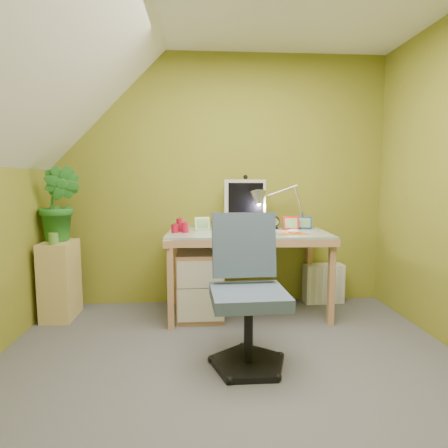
{
  "coord_description": "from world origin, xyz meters",
  "views": [
    {
      "loc": [
        -0.21,
        -2.04,
        1.21
      ],
      "look_at": [
        0.0,
        1.0,
        0.85
      ],
      "focal_mm": 30.0,
      "sensor_mm": 36.0,
      "label": 1
    }
  ],
  "objects": [
    {
      "name": "wall_back",
      "position": [
        0.0,
        1.6,
        1.2
      ],
      "size": [
        3.2,
        0.01,
        2.4
      ],
      "primitive_type": "cube",
      "color": "olive",
      "rests_on": "floor"
    },
    {
      "name": "amber_tumbler",
      "position": [
        0.41,
        1.15,
        0.8
      ],
      "size": [
        0.08,
        0.08,
        0.1
      ],
      "primitive_type": "cylinder",
      "rotation": [
        0.0,
        0.0,
        -0.14
      ],
      "color": "#8F3814",
      "rests_on": "desk"
    },
    {
      "name": "desk",
      "position": [
        0.23,
        1.23,
        0.38
      ],
      "size": [
        1.43,
        0.76,
        0.75
      ],
      "primitive_type": null,
      "rotation": [
        0.0,
        0.0,
        -0.04
      ],
      "color": "tan",
      "rests_on": "floor"
    },
    {
      "name": "slope_ceiling",
      "position": [
        -1.0,
        0.0,
        1.85
      ],
      "size": [
        1.1,
        3.2,
        1.1
      ],
      "primitive_type": "cube",
      "color": "white",
      "rests_on": "wall_left"
    },
    {
      "name": "monitor",
      "position": [
        0.23,
        1.41,
        1.02
      ],
      "size": [
        0.43,
        0.3,
        0.53
      ],
      "primitive_type": null,
      "rotation": [
        0.0,
        0.0,
        -0.21
      ],
      "color": "beige",
      "rests_on": "desk"
    },
    {
      "name": "green_cup",
      "position": [
        -1.4,
        1.1,
        0.73
      ],
      "size": [
        0.08,
        0.08,
        0.1
      ],
      "primitive_type": "cylinder",
      "rotation": [
        0.0,
        0.0,
        0.05
      ],
      "color": "#5E933D",
      "rests_on": "side_ledge"
    },
    {
      "name": "radiator",
      "position": [
        1.02,
        1.49,
        0.19
      ],
      "size": [
        0.39,
        0.17,
        0.38
      ],
      "primitive_type": "cube",
      "rotation": [
        0.0,
        0.0,
        0.05
      ],
      "color": "silver",
      "rests_on": "floor"
    },
    {
      "name": "floor",
      "position": [
        0.0,
        0.0,
        -0.01
      ],
      "size": [
        3.2,
        3.2,
        0.01
      ],
      "primitive_type": "cube",
      "color": "#515156",
      "rests_on": "ground"
    },
    {
      "name": "mouse",
      "position": [
        0.61,
        1.09,
        0.77
      ],
      "size": [
        0.11,
        0.07,
        0.04
      ],
      "primitive_type": "ellipsoid",
      "rotation": [
        0.0,
        0.0,
        0.04
      ],
      "color": "white",
      "rests_on": "mousepad"
    },
    {
      "name": "speaker_left",
      "position": [
        -0.04,
        1.39,
        0.81
      ],
      "size": [
        0.1,
        0.1,
        0.11
      ],
      "primitive_type": null,
      "rotation": [
        0.0,
        0.0,
        0.13
      ],
      "color": "black",
      "rests_on": "desk"
    },
    {
      "name": "keyboard",
      "position": [
        0.15,
        1.09,
        0.76
      ],
      "size": [
        0.43,
        0.27,
        0.02
      ],
      "primitive_type": "cube",
      "rotation": [
        0.0,
        0.0,
        -0.36
      ],
      "color": "white",
      "rests_on": "desk"
    },
    {
      "name": "photo_frame_green",
      "position": [
        -0.17,
        1.37,
        0.81
      ],
      "size": [
        0.14,
        0.05,
        0.12
      ],
      "primitive_type": "cube",
      "rotation": [
        0.0,
        0.0,
        0.24
      ],
      "color": "#B4DF99",
      "rests_on": "desk"
    },
    {
      "name": "wall_front",
      "position": [
        0.0,
        -1.6,
        1.2
      ],
      "size": [
        3.2,
        0.01,
        2.4
      ],
      "primitive_type": "cube",
      "color": "olive",
      "rests_on": "floor"
    },
    {
      "name": "side_ledge",
      "position": [
        -1.42,
        1.25,
        0.34
      ],
      "size": [
        0.25,
        0.39,
        0.68
      ],
      "primitive_type": "cube",
      "color": "tan",
      "rests_on": "floor"
    },
    {
      "name": "photo_frame_blue",
      "position": [
        0.79,
        1.39,
        0.81
      ],
      "size": [
        0.13,
        0.05,
        0.11
      ],
      "primitive_type": "cube",
      "rotation": [
        0.0,
        0.0,
        -0.27
      ],
      "color": "navy",
      "rests_on": "desk"
    },
    {
      "name": "desk_lamp",
      "position": [
        0.68,
        1.41,
        1.05
      ],
      "size": [
        0.57,
        0.3,
        0.59
      ],
      "primitive_type": null,
      "rotation": [
        0.0,
        0.0,
        -0.12
      ],
      "color": "silver",
      "rests_on": "desk"
    },
    {
      "name": "candle_cluster",
      "position": [
        -0.37,
        1.24,
        0.81
      ],
      "size": [
        0.18,
        0.16,
        0.12
      ],
      "primitive_type": null,
      "rotation": [
        0.0,
        0.0,
        -0.16
      ],
      "color": "#AA0E28",
      "rests_on": "desk"
    },
    {
      "name": "speaker_right",
      "position": [
        0.5,
        1.39,
        0.82
      ],
      "size": [
        0.12,
        0.12,
        0.13
      ],
      "primitive_type": null,
      "rotation": [
        0.0,
        0.0,
        -0.19
      ],
      "color": "black",
      "rests_on": "desk"
    },
    {
      "name": "task_chair",
      "position": [
        0.11,
        0.26,
        0.49
      ],
      "size": [
        0.56,
        0.56,
        0.97
      ],
      "primitive_type": null,
      "rotation": [
        0.0,
        0.0,
        0.04
      ],
      "color": "#40526A",
      "rests_on": "floor"
    },
    {
      "name": "photo_frame_red",
      "position": [
        0.65,
        1.35,
        0.81
      ],
      "size": [
        0.14,
        0.04,
        0.12
      ],
      "primitive_type": "cube",
      "rotation": [
        0.0,
        0.0,
        -0.13
      ],
      "color": "red",
      "rests_on": "desk"
    },
    {
      "name": "potted_plant",
      "position": [
        -1.41,
        1.3,
        1.0
      ],
      "size": [
        0.4,
        0.34,
        0.65
      ],
      "primitive_type": "imported",
      "rotation": [
        0.0,
        0.0,
        -0.16
      ],
      "color": "#297928",
      "rests_on": "side_ledge"
    },
    {
      "name": "mousepad",
      "position": [
        0.61,
        1.09,
        0.76
      ],
      "size": [
        0.23,
        0.17,
        0.01
      ],
      "primitive_type": "cube",
      "rotation": [
        0.0,
        0.0,
        0.08
      ],
      "color": "#BD661D",
      "rests_on": "desk"
    }
  ]
}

